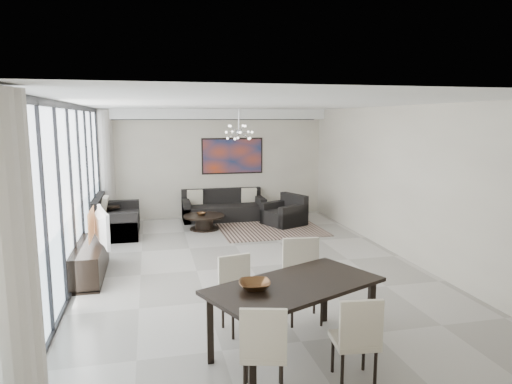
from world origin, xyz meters
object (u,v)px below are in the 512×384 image
object	(u,v)px
coffee_table	(204,221)
dining_table	(294,291)
tv_console	(89,261)
sofa_main	(223,209)
television	(97,227)

from	to	relation	value
coffee_table	dining_table	distance (m)	6.16
tv_console	dining_table	size ratio (longest dim) A/B	0.80
sofa_main	coffee_table	bearing A→B (deg)	-121.58
tv_console	dining_table	xyz separation A→B (m)	(2.60, -3.24, 0.46)
tv_console	sofa_main	bearing A→B (deg)	53.28
coffee_table	sofa_main	world-z (taller)	sofa_main
coffee_table	tv_console	bearing A→B (deg)	-128.42
television	tv_console	bearing A→B (deg)	64.57
television	dining_table	size ratio (longest dim) A/B	0.47
sofa_main	tv_console	world-z (taller)	sofa_main
television	coffee_table	bearing A→B (deg)	-48.84
dining_table	sofa_main	bearing A→B (deg)	87.31
coffee_table	television	xyz separation A→B (m)	(-2.13, -2.93, 0.65)
coffee_table	sofa_main	xyz separation A→B (m)	(0.64, 1.04, 0.07)
coffee_table	tv_console	xyz separation A→B (m)	(-2.29, -2.89, 0.08)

